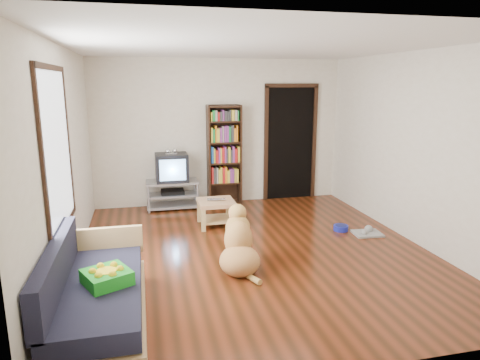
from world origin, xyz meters
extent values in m
plane|color=#5A230F|center=(0.00, 0.00, 0.00)|extent=(5.00, 5.00, 0.00)
plane|color=white|center=(0.00, 0.00, 2.60)|extent=(5.00, 5.00, 0.00)
plane|color=silver|center=(0.00, 2.50, 1.30)|extent=(4.50, 0.00, 4.50)
plane|color=silver|center=(0.00, -2.50, 1.30)|extent=(4.50, 0.00, 4.50)
plane|color=silver|center=(-2.25, 0.00, 1.30)|extent=(0.00, 5.00, 5.00)
plane|color=silver|center=(2.25, 0.00, 1.30)|extent=(0.00, 5.00, 5.00)
cube|color=green|center=(-1.75, -1.43, 0.48)|extent=(0.49, 0.49, 0.12)
imported|color=silver|center=(-0.31, 1.13, 0.41)|extent=(0.30, 0.21, 0.02)
cylinder|color=#161E9A|center=(1.48, 0.49, 0.04)|extent=(0.22, 0.22, 0.08)
cube|color=gray|center=(1.78, 0.24, 0.01)|extent=(0.43, 0.35, 0.03)
cube|color=white|center=(-2.23, -0.50, 1.50)|extent=(0.02, 1.30, 1.60)
cube|color=black|center=(-2.23, -0.50, 2.32)|extent=(0.03, 1.42, 0.06)
cube|color=black|center=(-2.23, -0.50, 0.68)|extent=(0.03, 1.42, 0.06)
cube|color=black|center=(-2.23, -1.20, 1.50)|extent=(0.03, 0.06, 1.70)
cube|color=black|center=(-2.23, 0.20, 1.50)|extent=(0.03, 0.06, 1.70)
cube|color=black|center=(1.35, 2.48, 1.05)|extent=(0.90, 0.02, 2.10)
cube|color=black|center=(0.87, 2.47, 1.05)|extent=(0.07, 0.05, 2.14)
cube|color=black|center=(1.83, 2.47, 1.05)|extent=(0.07, 0.05, 2.14)
cube|color=black|center=(1.35, 2.47, 2.13)|extent=(1.03, 0.05, 0.07)
cube|color=#99999E|center=(-0.90, 2.25, 0.48)|extent=(0.90, 0.45, 0.04)
cube|color=#99999E|center=(-0.90, 2.25, 0.25)|extent=(0.86, 0.42, 0.03)
cube|color=#99999E|center=(-0.90, 2.25, 0.06)|extent=(0.90, 0.45, 0.04)
cylinder|color=#99999E|center=(-1.32, 2.05, 0.25)|extent=(0.04, 0.04, 0.50)
cylinder|color=#99999E|center=(-0.48, 2.05, 0.25)|extent=(0.04, 0.04, 0.50)
cylinder|color=#99999E|center=(-1.32, 2.45, 0.25)|extent=(0.04, 0.04, 0.50)
cylinder|color=#99999E|center=(-0.48, 2.45, 0.25)|extent=(0.04, 0.04, 0.50)
cube|color=black|center=(-0.90, 2.25, 0.30)|extent=(0.40, 0.30, 0.07)
cube|color=black|center=(-0.90, 2.25, 0.74)|extent=(0.55, 0.48, 0.48)
cube|color=black|center=(-0.90, 2.45, 0.74)|extent=(0.40, 0.14, 0.36)
cube|color=#8CBFF2|center=(-0.90, 2.00, 0.74)|extent=(0.44, 0.02, 0.36)
cube|color=silver|center=(-0.90, 2.20, 0.99)|extent=(0.20, 0.07, 0.02)
sphere|color=silver|center=(-0.96, 2.20, 1.04)|extent=(0.09, 0.09, 0.09)
sphere|color=silver|center=(-0.84, 2.20, 1.04)|extent=(0.09, 0.09, 0.09)
cube|color=black|center=(-0.23, 2.34, 0.90)|extent=(0.03, 0.30, 1.80)
cube|color=black|center=(0.34, 2.34, 0.90)|extent=(0.03, 0.30, 1.80)
cube|color=black|center=(0.05, 2.48, 0.90)|extent=(0.60, 0.02, 1.80)
cube|color=black|center=(0.05, 2.34, 0.03)|extent=(0.56, 0.28, 0.02)
cube|color=black|center=(0.05, 2.34, 0.40)|extent=(0.56, 0.28, 0.03)
cube|color=black|center=(0.05, 2.34, 0.77)|extent=(0.56, 0.28, 0.02)
cube|color=black|center=(0.05, 2.34, 1.14)|extent=(0.56, 0.28, 0.02)
cube|color=black|center=(0.05, 2.34, 1.51)|extent=(0.56, 0.28, 0.02)
cube|color=black|center=(0.05, 2.34, 1.77)|extent=(0.56, 0.28, 0.02)
cube|color=tan|center=(-1.83, -1.40, 0.11)|extent=(0.80, 1.80, 0.22)
cube|color=#1E1E2D|center=(-1.83, -1.40, 0.33)|extent=(0.74, 1.74, 0.18)
cube|color=#1E1E2D|center=(-2.17, -1.40, 0.60)|extent=(0.12, 1.74, 0.40)
cube|color=tan|center=(-1.83, -0.54, 0.50)|extent=(0.80, 0.06, 0.30)
cube|color=tan|center=(-0.31, 1.16, 0.37)|extent=(0.55, 0.55, 0.06)
cube|color=#D5B76D|center=(-0.31, 1.16, 0.10)|extent=(0.45, 0.45, 0.03)
cube|color=tan|center=(-0.55, 0.93, 0.17)|extent=(0.06, 0.06, 0.34)
cube|color=tan|center=(-0.08, 0.93, 0.17)|extent=(0.06, 0.06, 0.34)
cube|color=tan|center=(-0.55, 1.40, 0.17)|extent=(0.06, 0.06, 0.34)
cube|color=tan|center=(-0.08, 1.40, 0.17)|extent=(0.06, 0.06, 0.34)
ellipsoid|color=#B87C47|center=(-0.34, -0.59, 0.15)|extent=(0.55, 0.58, 0.35)
ellipsoid|color=tan|center=(-0.31, -0.41, 0.34)|extent=(0.39, 0.42, 0.47)
ellipsoid|color=#B49545|center=(-0.30, -0.31, 0.45)|extent=(0.34, 0.31, 0.33)
ellipsoid|color=tan|center=(-0.29, -0.26, 0.63)|extent=(0.25, 0.27, 0.21)
ellipsoid|color=tan|center=(-0.28, -0.14, 0.61)|extent=(0.12, 0.19, 0.08)
sphere|color=black|center=(-0.26, -0.06, 0.61)|extent=(0.04, 0.04, 0.04)
ellipsoid|color=#DA9354|center=(-0.38, -0.28, 0.62)|extent=(0.06, 0.08, 0.14)
ellipsoid|color=tan|center=(-0.22, -0.31, 0.62)|extent=(0.06, 0.08, 0.14)
cylinder|color=#D6A652|center=(-0.36, -0.21, 0.19)|extent=(0.09, 0.12, 0.38)
cylinder|color=tan|center=(-0.21, -0.23, 0.19)|extent=(0.09, 0.12, 0.38)
sphere|color=tan|center=(-0.35, -0.16, 0.02)|extent=(0.10, 0.10, 0.10)
sphere|color=#BB7F48|center=(-0.21, -0.18, 0.02)|extent=(0.10, 0.10, 0.10)
cylinder|color=#B68B46|center=(-0.26, -0.81, 0.03)|extent=(0.18, 0.33, 0.08)
camera|label=1|loc=(-1.39, -5.12, 2.17)|focal=32.00mm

